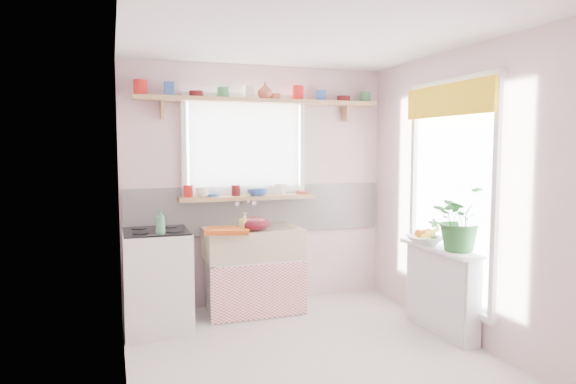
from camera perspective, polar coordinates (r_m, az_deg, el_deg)
name	(u,v)px	position (r m, az deg, el deg)	size (l,w,h in m)	color
room	(346,177)	(4.94, 6.41, 1.69)	(3.20, 3.20, 3.20)	beige
sink_unit	(253,269)	(5.21, -3.96, -8.57)	(0.95, 0.65, 1.11)	white
cooker	(157,281)	(4.81, -14.34, -9.51)	(0.58, 0.58, 0.93)	white
radiator_ledge	(441,288)	(4.86, 16.64, -10.20)	(0.22, 0.95, 0.78)	white
windowsill	(247,197)	(5.27, -4.54, -0.60)	(1.40, 0.22, 0.04)	tan
pine_shelf	(261,101)	(5.29, -2.99, 10.05)	(2.52, 0.24, 0.04)	tan
shelf_crockery	(259,94)	(5.30, -3.23, 10.86)	(2.47, 0.11, 0.12)	red
sill_crockery	(243,190)	(5.25, -5.07, 0.18)	(1.35, 0.11, 0.12)	red
dish_tray	(228,231)	(4.87, -6.71, -4.28)	(0.41, 0.31, 0.04)	#D75413
colander	(255,224)	(4.96, -3.73, -3.52)	(0.30, 0.30, 0.14)	maroon
jade_plant	(460,218)	(4.59, 18.61, -2.79)	(0.50, 0.43, 0.55)	#28642A
fruit_bowl	(425,240)	(4.83, 14.94, -5.18)	(0.31, 0.31, 0.08)	white
herb_pot	(434,231)	(4.91, 15.95, -4.16)	(0.12, 0.08, 0.23)	#2B6026
soap_bottle_sink	(245,222)	(4.90, -4.82, -3.37)	(0.08, 0.08, 0.18)	#EDD769
sill_cup	(202,193)	(5.11, -9.49, -0.06)	(0.12, 0.12, 0.10)	white
sill_bowl	(258,193)	(5.23, -3.39, -0.06)	(0.21, 0.21, 0.07)	#2F5498
shelf_vase	(265,91)	(5.25, -2.57, 11.19)	(0.15, 0.15, 0.16)	#AE4F35
cooker_bottle	(160,222)	(4.49, -13.98, -3.23)	(0.08, 0.08, 0.21)	#44885B
fruit	(425,233)	(4.83, 14.97, -4.45)	(0.20, 0.14, 0.10)	orange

